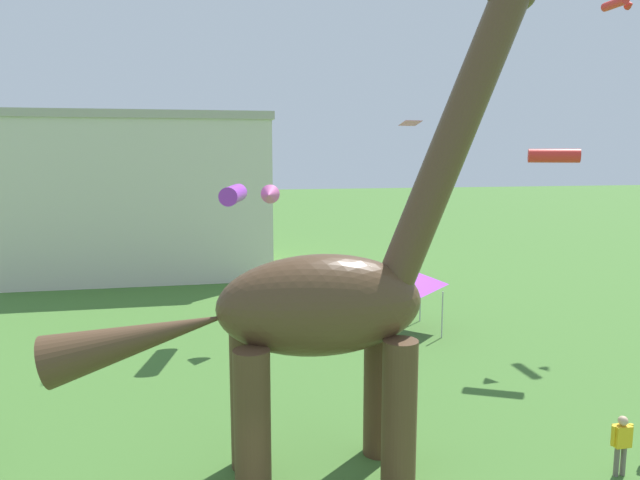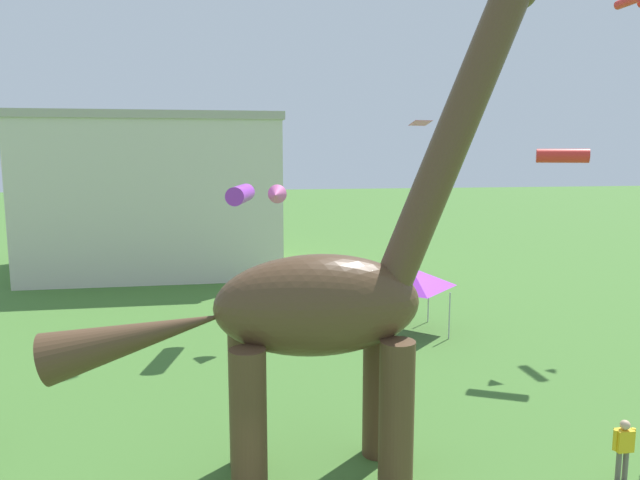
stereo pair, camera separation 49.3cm
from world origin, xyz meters
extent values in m
cylinder|color=#513823|center=(3.54, 4.89, 1.86)|extent=(0.86, 0.86, 3.73)
cylinder|color=#513823|center=(3.54, 3.24, 1.86)|extent=(0.86, 0.86, 3.73)
cylinder|color=#513823|center=(-0.03, 4.89, 1.86)|extent=(0.86, 0.86, 3.73)
cylinder|color=#513823|center=(-0.03, 3.24, 1.86)|extent=(0.86, 0.86, 3.73)
ellipsoid|color=#513823|center=(1.76, 4.07, 4.48)|extent=(5.10, 2.20, 2.51)
cylinder|color=#513823|center=(5.07, 4.07, 8.51)|extent=(3.67, 0.94, 7.27)
cone|color=#513823|center=(-2.52, 4.07, 3.91)|extent=(4.48, 1.26, 2.13)
cylinder|color=#6B6056|center=(9.15, 2.57, 0.40)|extent=(0.13, 0.13, 0.79)
cylinder|color=#6B6056|center=(9.34, 2.57, 0.40)|extent=(0.13, 0.13, 0.79)
cube|color=yellow|center=(9.25, 2.57, 1.07)|extent=(0.43, 0.26, 0.56)
sphere|color=tan|center=(9.25, 2.57, 1.48)|extent=(0.25, 0.25, 0.25)
cylinder|color=yellow|center=(9.00, 2.57, 1.10)|extent=(0.11, 0.11, 0.53)
cylinder|color=yellow|center=(9.49, 2.57, 1.10)|extent=(0.11, 0.11, 0.53)
cylinder|color=#B2B2B7|center=(9.28, 16.90, 1.05)|extent=(0.06, 0.06, 2.10)
cylinder|color=#B2B2B7|center=(9.28, 14.20, 1.05)|extent=(0.06, 0.06, 2.10)
cylinder|color=#B2B2B7|center=(6.58, 16.90, 1.05)|extent=(0.06, 0.06, 2.10)
cylinder|color=#B2B2B7|center=(6.58, 14.20, 1.05)|extent=(0.06, 0.06, 2.10)
pyramid|color=purple|center=(7.93, 15.55, 2.55)|extent=(3.15, 3.15, 0.90)
cylinder|color=red|center=(12.72, 11.72, 8.04)|extent=(1.98, 1.34, 0.54)
cone|color=orange|center=(13.19, 12.68, 8.04)|extent=(0.69, 0.72, 0.57)
cylinder|color=purple|center=(0.34, 16.36, 6.35)|extent=(1.39, 2.96, 0.80)
cone|color=pink|center=(1.88, 16.02, 6.35)|extent=(0.97, 0.88, 0.84)
cube|color=pink|center=(10.54, 22.36, 9.77)|extent=(1.27, 1.03, 0.27)
cylinder|color=red|center=(18.64, 16.66, 15.20)|extent=(0.43, 1.51, 0.42)
cube|color=beige|center=(-4.80, 33.26, 5.08)|extent=(16.31, 11.98, 10.16)
cube|color=#ABA396|center=(-4.80, 33.26, 10.41)|extent=(16.63, 12.22, 0.50)
camera|label=1|loc=(-1.05, -9.91, 8.21)|focal=33.57mm
camera|label=2|loc=(-0.56, -9.99, 8.21)|focal=33.57mm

